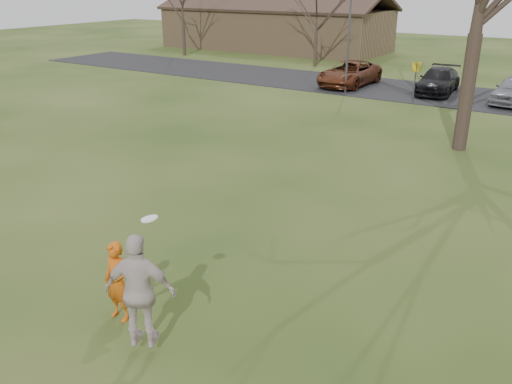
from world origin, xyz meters
TOP-DOWN VIEW (x-y plane):
  - ground at (0.00, 0.00)m, footprint 120.00×120.00m
  - parking_strip at (0.00, 25.00)m, footprint 62.00×6.50m
  - player_defender at (-0.70, 0.37)m, footprint 0.57×0.38m
  - car_2 at (-6.73, 24.64)m, footprint 2.48×5.15m
  - car_3 at (-1.66, 25.24)m, footprint 2.26×4.76m
  - catching_play at (0.43, -0.14)m, footprint 1.29×0.96m
  - building at (-20.00, 38.00)m, footprint 20.60×8.50m
  - lamp_post at (-6.00, 22.50)m, footprint 0.34×0.34m
  - sign_yellow at (-2.00, 22.00)m, footprint 0.35×0.35m

SIDE VIEW (x-z plane):
  - ground at x=0.00m, z-range 0.00..0.00m
  - parking_strip at x=0.00m, z-range 0.00..0.04m
  - car_3 at x=-1.66m, z-range 0.04..1.38m
  - car_2 at x=-6.73m, z-range 0.04..1.46m
  - player_defender at x=-0.70m, z-range 0.00..1.57m
  - catching_play at x=0.43m, z-range 0.06..2.40m
  - sign_yellow at x=-2.00m, z-range 0.41..2.49m
  - building at x=-20.00m, z-range -0.64..4.50m
  - lamp_post at x=-6.00m, z-range 0.83..7.10m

